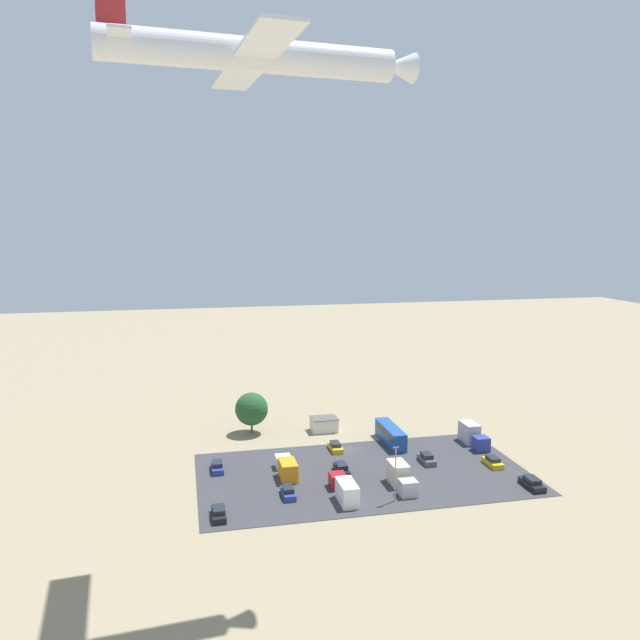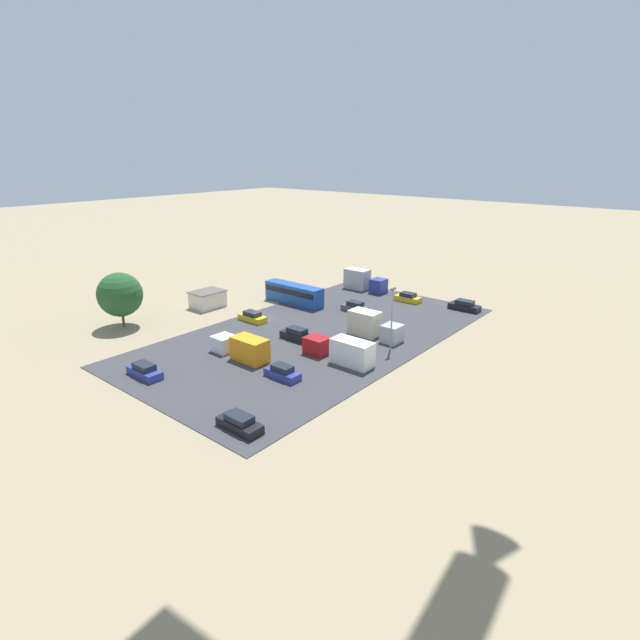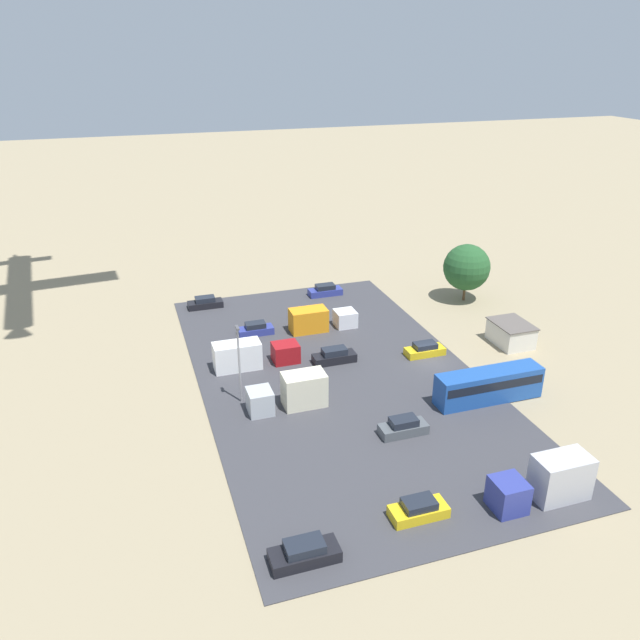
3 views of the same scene
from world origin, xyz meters
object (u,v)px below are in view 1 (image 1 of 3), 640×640
at_px(bus, 391,434).
at_px(parked_truck_1, 473,436).
at_px(parked_car_4, 532,483).
at_px(airplane, 263,56).
at_px(parked_car_3, 335,447).
at_px(parked_car_0, 219,513).
at_px(parked_truck_0, 287,468).
at_px(parked_truck_2, 344,489).
at_px(parked_car_5, 288,492).
at_px(shed_building, 324,424).
at_px(parked_car_2, 342,469).
at_px(parked_truck_3, 401,477).
at_px(parked_car_6, 493,462).
at_px(parked_car_1, 217,467).
at_px(parked_car_7, 427,459).

relative_size(bus, parked_truck_1, 1.35).
relative_size(parked_car_4, airplane, 0.15).
relative_size(bus, parked_car_3, 2.43).
bearing_deg(bus, parked_car_0, 35.37).
distance_m(parked_truck_0, parked_truck_2, 12.00).
relative_size(parked_car_3, parked_car_5, 1.05).
relative_size(shed_building, parked_truck_2, 0.55).
bearing_deg(parked_truck_0, parked_car_2, -6.95).
bearing_deg(shed_building, parked_car_5, 67.17).
bearing_deg(parked_car_4, parked_car_0, -0.43).
bearing_deg(parked_truck_3, parked_truck_0, -26.43).
bearing_deg(airplane, parked_truck_1, 123.60).
height_order(shed_building, parked_truck_3, parked_truck_3).
bearing_deg(parked_car_4, parked_truck_2, -5.24).
bearing_deg(bus, parked_truck_0, 27.03).
bearing_deg(parked_truck_2, parked_truck_3, 11.85).
relative_size(parked_car_6, airplane, 0.13).
relative_size(shed_building, parked_truck_0, 0.62).
height_order(parked_truck_0, airplane, airplane).
distance_m(parked_truck_0, parked_truck_1, 35.57).
xyz_separation_m(parked_car_1, parked_car_4, (-45.67, 16.85, 0.02)).
height_order(shed_building, parked_car_1, shed_building).
bearing_deg(parked_car_3, parked_car_7, -33.74).
bearing_deg(shed_building, parked_car_2, 84.70).
bearing_deg(parked_car_5, parked_car_0, -156.31).
xyz_separation_m(parked_car_0, parked_truck_3, (-27.30, -4.20, 0.91)).
height_order(bus, parked_car_5, bus).
height_order(bus, parked_car_6, bus).
bearing_deg(parked_car_4, parked_car_1, -20.25).
relative_size(shed_building, parked_car_2, 1.07).
distance_m(shed_building, parked_car_2, 21.16).
bearing_deg(parked_truck_2, parked_truck_0, 124.36).
relative_size(parked_car_1, parked_car_3, 1.04).
distance_m(bus, parked_car_4, 27.23).
distance_m(parked_car_7, airplane, 68.21).
bearing_deg(parked_car_6, parked_truck_3, -164.99).
height_order(parked_car_0, parked_car_3, parked_car_0).
height_order(parked_car_4, parked_car_6, parked_car_4).
bearing_deg(parked_car_1, parked_car_4, -20.25).
bearing_deg(parked_car_0, shed_building, -124.22).
height_order(parked_truck_2, parked_truck_3, parked_truck_3).
xyz_separation_m(bus, airplane, (27.24, 37.26, 54.00)).
bearing_deg(parked_car_6, parked_truck_2, -166.07).
distance_m(parked_car_2, airplane, 62.53).
bearing_deg(parked_truck_0, parked_car_3, 42.08).
height_order(parked_car_4, airplane, airplane).
relative_size(parked_car_4, parked_truck_0, 0.58).
bearing_deg(bus, parked_car_6, 132.87).
relative_size(parked_car_6, parked_truck_3, 0.57).
bearing_deg(parked_car_7, parked_car_6, -19.07).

